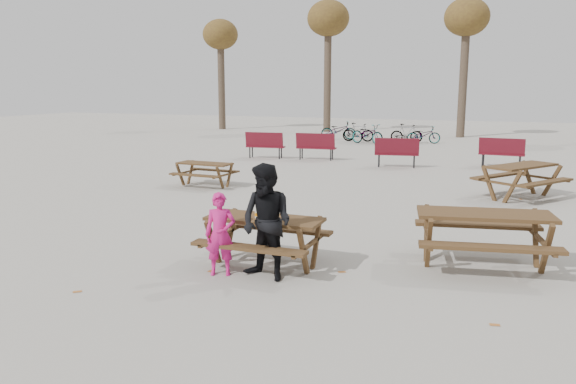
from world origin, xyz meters
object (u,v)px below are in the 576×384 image
(main_picnic_table, at_px, (265,229))
(picnic_table_far, at_px, (521,181))
(child, at_px, (220,234))
(food_tray, at_px, (264,217))
(picnic_table_north, at_px, (205,175))
(soda_bottle, at_px, (257,213))
(adult, at_px, (267,222))
(picnic_table_east, at_px, (483,240))

(main_picnic_table, distance_m, picnic_table_far, 8.22)
(main_picnic_table, distance_m, child, 0.77)
(food_tray, relative_size, picnic_table_north, 0.12)
(soda_bottle, distance_m, picnic_table_far, 8.34)
(child, distance_m, picnic_table_north, 7.64)
(soda_bottle, xyz_separation_m, picnic_table_far, (3.92, 7.35, -0.42))
(picnic_table_north, bearing_deg, adult, -51.24)
(picnic_table_east, distance_m, picnic_table_far, 6.14)
(main_picnic_table, distance_m, food_tray, 0.21)
(food_tray, relative_size, adult, 0.11)
(adult, xyz_separation_m, picnic_table_north, (-4.69, 6.43, -0.52))
(food_tray, bearing_deg, picnic_table_north, 126.82)
(main_picnic_table, bearing_deg, picnic_table_far, 62.30)
(soda_bottle, xyz_separation_m, child, (-0.34, -0.56, -0.22))
(child, xyz_separation_m, adult, (0.72, 0.09, 0.23))
(food_tray, distance_m, picnic_table_north, 7.41)
(food_tray, distance_m, soda_bottle, 0.13)
(child, xyz_separation_m, picnic_table_north, (-3.98, 6.52, -0.29))
(adult, xyz_separation_m, picnic_table_east, (2.91, 1.72, -0.42))
(picnic_table_far, bearing_deg, main_picnic_table, -173.08)
(food_tray, distance_m, adult, 0.58)
(food_tray, distance_m, picnic_table_far, 8.25)
(main_picnic_table, bearing_deg, picnic_table_east, 20.11)
(picnic_table_north, distance_m, picnic_table_far, 8.35)
(soda_bottle, relative_size, adult, 0.10)
(picnic_table_far, bearing_deg, food_tray, -172.84)
(picnic_table_east, bearing_deg, adult, -160.24)
(adult, bearing_deg, child, -158.26)
(food_tray, height_order, picnic_table_east, picnic_table_east)
(main_picnic_table, height_order, food_tray, food_tray)
(picnic_table_north, height_order, picnic_table_far, picnic_table_far)
(food_tray, height_order, soda_bottle, soda_bottle)
(picnic_table_east, bearing_deg, picnic_table_north, 137.39)
(child, bearing_deg, food_tray, 31.76)
(food_tray, xyz_separation_m, soda_bottle, (-0.11, -0.03, 0.05))
(child, height_order, picnic_table_far, child)
(adult, relative_size, picnic_table_far, 0.86)
(adult, relative_size, picnic_table_east, 0.84)
(main_picnic_table, relative_size, adult, 1.06)
(main_picnic_table, relative_size, soda_bottle, 10.59)
(food_tray, relative_size, picnic_table_east, 0.09)
(adult, bearing_deg, picnic_table_north, 140.99)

